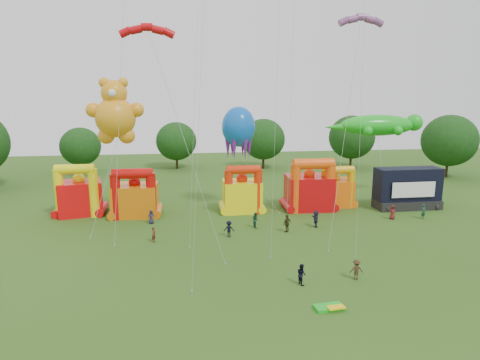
{
  "coord_description": "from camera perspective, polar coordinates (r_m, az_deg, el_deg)",
  "views": [
    {
      "loc": [
        -6.9,
        -23.83,
        14.63
      ],
      "look_at": [
        -1.45,
        18.0,
        5.91
      ],
      "focal_mm": 32.0,
      "sensor_mm": 36.0,
      "label": 1
    }
  ],
  "objects": [
    {
      "name": "ground",
      "position": [
        28.79,
        7.94,
        -18.97
      ],
      "size": [
        160.0,
        160.0,
        0.0
      ],
      "primitive_type": "plane",
      "color": "#295116",
      "rests_on": "ground"
    },
    {
      "name": "tree_ring",
      "position": [
        26.46,
        5.42,
        -6.81
      ],
      "size": [
        126.35,
        128.48,
        12.07
      ],
      "color": "#352314",
      "rests_on": "ground"
    },
    {
      "name": "bouncy_castle_0",
      "position": [
        55.05,
        -20.63,
        -1.89
      ],
      "size": [
        5.79,
        5.05,
        6.39
      ],
      "color": "red",
      "rests_on": "ground"
    },
    {
      "name": "bouncy_castle_1",
      "position": [
        52.53,
        -13.82,
        -2.27
      ],
      "size": [
        5.38,
        4.39,
        6.0
      ],
      "color": "#D4660B",
      "rests_on": "ground"
    },
    {
      "name": "bouncy_castle_2",
      "position": [
        52.77,
        0.29,
        -1.83
      ],
      "size": [
        4.65,
        3.75,
        6.03
      ],
      "color": "#FFEC0D",
      "rests_on": "ground"
    },
    {
      "name": "bouncy_castle_3",
      "position": [
        54.52,
        9.25,
        -1.29
      ],
      "size": [
        5.8,
        4.72,
        6.71
      ],
      "color": "red",
      "rests_on": "ground"
    },
    {
      "name": "bouncy_castle_4",
      "position": [
        56.81,
        12.51,
        -1.34
      ],
      "size": [
        4.46,
        3.59,
        5.48
      ],
      "color": "orange",
      "rests_on": "ground"
    },
    {
      "name": "stage_trailer",
      "position": [
        58.48,
        21.41,
        -1.09
      ],
      "size": [
        8.23,
        3.27,
        5.25
      ],
      "color": "black",
      "rests_on": "ground"
    },
    {
      "name": "teddy_bear_kite",
      "position": [
        49.73,
        -16.98,
        3.78
      ],
      "size": [
        6.48,
        9.97,
        16.32
      ],
      "color": "orange",
      "rests_on": "ground"
    },
    {
      "name": "gecko_kite",
      "position": [
        61.55,
        18.09,
        4.91
      ],
      "size": [
        14.23,
        9.22,
        11.7
      ],
      "color": "green",
      "rests_on": "ground"
    },
    {
      "name": "octopus_kite",
      "position": [
        52.96,
        1.33,
        2.76
      ],
      "size": [
        6.76,
        5.66,
        12.98
      ],
      "color": "blue",
      "rests_on": "ground"
    },
    {
      "name": "parafoil_kites",
      "position": [
        40.21,
        -0.68,
        7.19
      ],
      "size": [
        27.61,
        14.82,
        29.98
      ],
      "color": "red",
      "rests_on": "ground"
    },
    {
      "name": "diamond_kites",
      "position": [
        40.15,
        3.38,
        14.31
      ],
      "size": [
        15.69,
        21.17,
        40.89
      ],
      "color": "red",
      "rests_on": "ground"
    },
    {
      "name": "folded_kite_bundle",
      "position": [
        31.18,
        11.89,
        -16.28
      ],
      "size": [
        2.11,
        1.29,
        0.31
      ],
      "color": "green",
      "rests_on": "ground"
    },
    {
      "name": "spectator_0",
      "position": [
        49.43,
        -11.76,
        -4.83
      ],
      "size": [
        0.89,
        0.71,
        1.59
      ],
      "primitive_type": "imported",
      "rotation": [
        0.0,
        0.0,
        0.29
      ],
      "color": "#24253C",
      "rests_on": "ground"
    },
    {
      "name": "spectator_1",
      "position": [
        43.43,
        -11.43,
        -7.14
      ],
      "size": [
        0.56,
        0.67,
        1.59
      ],
      "primitive_type": "imported",
      "rotation": [
        0.0,
        0.0,
        1.22
      ],
      "color": "#5B281A",
      "rests_on": "ground"
    },
    {
      "name": "spectator_2",
      "position": [
        47.02,
        2.11,
        -5.36
      ],
      "size": [
        0.82,
        0.96,
        1.72
      ],
      "primitive_type": "imported",
      "rotation": [
        0.0,
        0.0,
        1.78
      ],
      "color": "#1B432C",
      "rests_on": "ground"
    },
    {
      "name": "spectator_3",
      "position": [
        44.11,
        -1.48,
        -6.54
      ],
      "size": [
        1.17,
        0.77,
        1.69
      ],
      "primitive_type": "imported",
      "rotation": [
        0.0,
        0.0,
        3.0
      ],
      "color": "black",
      "rests_on": "ground"
    },
    {
      "name": "spectator_4",
      "position": [
        45.78,
        6.3,
        -5.76
      ],
      "size": [
        1.19,
        1.04,
        1.92
      ],
      "primitive_type": "imported",
      "rotation": [
        0.0,
        0.0,
        3.77
      ],
      "color": "#362E15",
      "rests_on": "ground"
    },
    {
      "name": "spectator_5",
      "position": [
        47.87,
        10.07,
        -5.12
      ],
      "size": [
        0.7,
        1.79,
        1.89
      ],
      "primitive_type": "imported",
      "rotation": [
        0.0,
        0.0,
        4.63
      ],
      "color": "#212237",
      "rests_on": "ground"
    },
    {
      "name": "spectator_6",
      "position": [
        53.1,
        19.68,
        -4.07
      ],
      "size": [
        0.92,
        0.69,
        1.69
      ],
      "primitive_type": "imported",
      "rotation": [
        0.0,
        0.0,
        6.08
      ],
      "color": "maroon",
      "rests_on": "ground"
    },
    {
      "name": "spectator_7",
      "position": [
        54.55,
        23.28,
        -3.89
      ],
      "size": [
        0.77,
        0.68,
        1.77
      ],
      "primitive_type": "imported",
      "rotation": [
        0.0,
        0.0,
        0.49
      ],
      "color": "#193F2F",
      "rests_on": "ground"
    },
    {
      "name": "spectator_8",
      "position": [
        34.1,
        8.2,
        -12.32
      ],
      "size": [
        0.82,
        0.95,
        1.66
      ],
      "primitive_type": "imported",
      "rotation": [
        0.0,
        0.0,
        1.85
      ],
      "color": "black",
      "rests_on": "ground"
    },
    {
      "name": "spectator_9",
      "position": [
        35.77,
        15.24,
        -11.46
      ],
      "size": [
        1.11,
        0.7,
        1.65
      ],
      "primitive_type": "imported",
      "rotation": [
        0.0,
        0.0,
        3.06
      ],
      "color": "#3A2717",
      "rests_on": "ground"
    }
  ]
}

